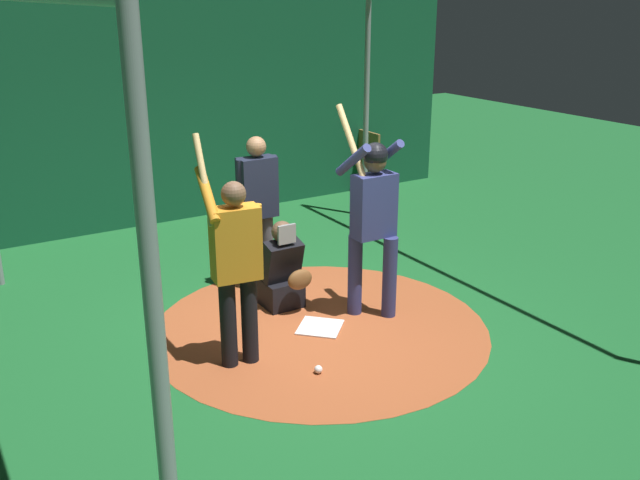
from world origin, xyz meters
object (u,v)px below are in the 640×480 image
bat_rack (365,163)px  baseball_1 (318,369)px  baseball_2 (273,295)px  catcher (283,273)px  baseball_0 (253,352)px  visitor (236,261)px  home_plate (320,327)px  umpire (258,205)px  batter (373,212)px

bat_rack → baseball_1: size_ratio=14.20×
baseball_2 → bat_rack: bearing=132.5°
catcher → baseball_0: bearing=-43.2°
baseball_0 → baseball_1: same height
baseball_0 → baseball_1: bearing=30.7°
baseball_1 → baseball_2: bearing=165.7°
visitor → baseball_0: 0.97m
bat_rack → baseball_2: (3.15, -3.43, -0.45)m
home_plate → visitor: 1.42m
bat_rack → visitor: bearing=-45.8°
bat_rack → baseball_1: (4.80, -3.85, -0.45)m
visitor → baseball_1: (0.56, 0.51, -0.96)m
visitor → baseball_0: (-0.04, 0.16, -0.96)m
umpire → baseball_2: umpire is taller
umpire → baseball_0: 1.90m
baseball_0 → baseball_2: (-1.06, 0.78, 0.00)m
visitor → bat_rack: bearing=141.5°
umpire → bat_rack: size_ratio=1.67×
batter → catcher: 1.21m
home_plate → baseball_0: size_ratio=5.68×
visitor → baseball_2: (-1.10, 0.93, -0.96)m
bat_rack → baseball_2: size_ratio=14.20×
bat_rack → catcher: bearing=-45.5°
baseball_1 → visitor: bearing=-137.4°
home_plate → batter: size_ratio=0.19×
batter → baseball_2: batter is taller
baseball_1 → baseball_2: size_ratio=1.00×
umpire → baseball_2: size_ratio=23.74×
umpire → visitor: size_ratio=0.84×
umpire → baseball_2: bearing=-4.6°
catcher → bat_rack: size_ratio=0.93×
home_plate → catcher: bearing=-174.2°
catcher → baseball_2: catcher is taller
umpire → visitor: (1.48, -0.96, 0.01)m
visitor → baseball_0: size_ratio=28.15×
batter → bat_rack: batter is taller
home_plate → visitor: bearing=-78.3°
bat_rack → batter: bearing=-34.2°
bat_rack → umpire: bearing=-50.9°
batter → catcher: (-0.65, -0.70, -0.74)m
catcher → baseball_1: size_ratio=13.18×
baseball_1 → home_plate: bearing=147.6°
umpire → baseball_0: bearing=-29.3°
home_plate → batter: bearing=91.0°
umpire → baseball_0: size_ratio=23.74×
baseball_1 → baseball_2: (-1.66, 0.42, 0.00)m
home_plate → bat_rack: bat_rack is taller
batter → baseball_0: size_ratio=29.33×
baseball_0 → baseball_2: 1.31m
batter → catcher: batter is taller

